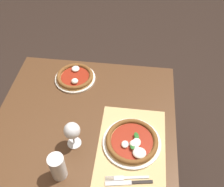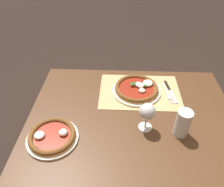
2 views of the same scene
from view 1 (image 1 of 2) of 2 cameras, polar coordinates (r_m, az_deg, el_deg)
name	(u,v)px [view 1 (image 1 of 2)]	position (r m, az deg, el deg)	size (l,w,h in m)	color
dining_table	(83,144)	(1.47, -6.26, -10.92)	(1.11, 0.97, 0.74)	#4C301C
paper_placemat	(131,147)	(1.33, 4.25, -11.54)	(0.48, 0.33, 0.00)	tan
pizza_near	(132,142)	(1.32, 4.40, -10.41)	(0.29, 0.29, 0.05)	silver
pizza_far	(75,77)	(1.63, -8.04, 3.60)	(0.25, 0.25, 0.05)	silver
wine_glass	(72,131)	(1.26, -8.68, -8.17)	(0.08, 0.08, 0.16)	silver
pint_glass	(58,167)	(1.22, -11.72, -15.42)	(0.07, 0.07, 0.15)	silver
fork	(127,178)	(1.25, 3.23, -17.86)	(0.05, 0.20, 0.00)	#B7B7BC
knife	(129,183)	(1.24, 3.68, -18.81)	(0.05, 0.21, 0.01)	black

